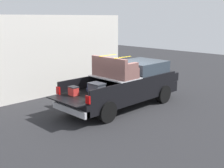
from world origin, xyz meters
TOP-DOWN VIEW (x-y plane):
  - ground_plane at (0.00, 0.00)m, footprint 40.00×40.00m
  - pickup_truck at (0.36, -0.00)m, footprint 6.05×2.06m
  - building_facade at (-0.81, 3.84)m, footprint 8.67×0.36m
  - trash_can at (4.46, 3.27)m, footprint 0.60×0.60m

SIDE VIEW (x-z plane):
  - ground_plane at x=0.00m, z-range 0.00..0.00m
  - trash_can at x=4.46m, z-range 0.01..0.99m
  - pickup_truck at x=0.36m, z-range -0.16..2.07m
  - building_facade at x=-0.81m, z-range 0.00..3.86m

